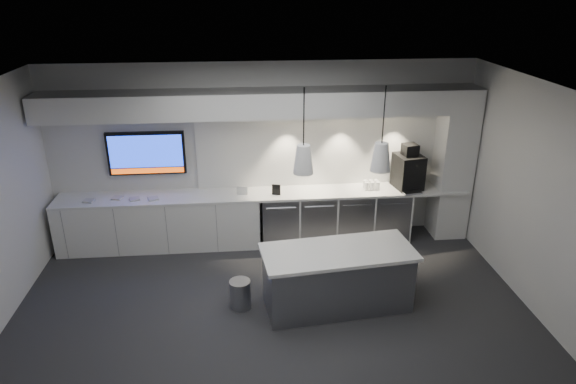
{
  "coord_description": "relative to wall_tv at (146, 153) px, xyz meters",
  "views": [
    {
      "loc": [
        -0.35,
        -5.68,
        4.18
      ],
      "look_at": [
        0.29,
        1.1,
        1.35
      ],
      "focal_mm": 32.0,
      "sensor_mm": 36.0,
      "label": 1
    }
  ],
  "objects": [
    {
      "name": "soffit",
      "position": [
        1.9,
        -0.25,
        0.84
      ],
      "size": [
        6.9,
        0.6,
        0.4
      ],
      "primitive_type": "cube",
      "color": "white",
      "rests_on": "wall_back"
    },
    {
      "name": "wall_front",
      "position": [
        1.9,
        -4.95,
        -0.06
      ],
      "size": [
        7.0,
        0.0,
        7.0
      ],
      "primitive_type": "plane",
      "rotation": [
        -1.57,
        0.0,
        0.0
      ],
      "color": "silver",
      "rests_on": "floor"
    },
    {
      "name": "cup_cluster",
      "position": [
        3.71,
        -0.27,
        -0.59
      ],
      "size": [
        0.26,
        0.17,
        0.14
      ],
      "primitive_type": null,
      "color": "white",
      "rests_on": "back_counter"
    },
    {
      "name": "backsplash",
      "position": [
        3.1,
        0.03,
        -0.01
      ],
      "size": [
        4.6,
        0.03,
        1.3
      ],
      "primitive_type": "cube",
      "color": "white",
      "rests_on": "wall_back"
    },
    {
      "name": "tray_c",
      "position": [
        -0.2,
        -0.36,
        -0.65
      ],
      "size": [
        0.2,
        0.2,
        0.02
      ],
      "primitive_type": "cube",
      "rotation": [
        0.0,
        0.0,
        0.28
      ],
      "color": "#ACACAC",
      "rests_on": "back_counter"
    },
    {
      "name": "pendant_right",
      "position": [
        3.26,
        -2.25,
        0.59
      ],
      "size": [
        0.25,
        0.25,
        1.06
      ],
      "color": "white",
      "rests_on": "ceiling"
    },
    {
      "name": "sign_black",
      "position": [
        2.09,
        -0.37,
        -0.57
      ],
      "size": [
        0.14,
        0.06,
        0.18
      ],
      "primitive_type": "cube",
      "rotation": [
        0.0,
        0.0,
        -0.27
      ],
      "color": "black",
      "rests_on": "back_counter"
    },
    {
      "name": "floor",
      "position": [
        1.9,
        -2.45,
        -1.56
      ],
      "size": [
        7.0,
        7.0,
        0.0
      ],
      "primitive_type": "plane",
      "color": "#2A2A2C",
      "rests_on": "ground"
    },
    {
      "name": "fridge_unit_b",
      "position": [
        2.78,
        -0.27,
        -1.13
      ],
      "size": [
        0.6,
        0.61,
        0.85
      ],
      "primitive_type": "cube",
      "color": "gray",
      "rests_on": "floor"
    },
    {
      "name": "wall_tv",
      "position": [
        0.0,
        0.0,
        0.0
      ],
      "size": [
        1.25,
        0.07,
        0.72
      ],
      "color": "black",
      "rests_on": "wall_back"
    },
    {
      "name": "pendant_left",
      "position": [
        2.29,
        -2.25,
        0.59
      ],
      "size": [
        0.25,
        0.25,
        1.06
      ],
      "color": "white",
      "rests_on": "ceiling"
    },
    {
      "name": "sign_white",
      "position": [
        1.53,
        -0.31,
        -0.59
      ],
      "size": [
        0.18,
        0.05,
        0.14
      ],
      "primitive_type": "cube",
      "rotation": [
        0.0,
        0.0,
        -0.2
      ],
      "color": "white",
      "rests_on": "back_counter"
    },
    {
      "name": "fridge_unit_a",
      "position": [
        2.15,
        -0.27,
        -1.13
      ],
      "size": [
        0.6,
        0.61,
        0.85
      ],
      "primitive_type": "cube",
      "color": "gray",
      "rests_on": "floor"
    },
    {
      "name": "left_base_cabinets",
      "position": [
        0.15,
        -0.27,
        -1.13
      ],
      "size": [
        3.3,
        0.63,
        0.86
      ],
      "primitive_type": "cube",
      "color": "white",
      "rests_on": "floor"
    },
    {
      "name": "column",
      "position": [
        5.1,
        -0.25,
        -0.26
      ],
      "size": [
        0.55,
        0.55,
        2.6
      ],
      "primitive_type": "cube",
      "color": "white",
      "rests_on": "floor"
    },
    {
      "name": "coffee_machine",
      "position": [
        4.33,
        -0.25,
        -0.35
      ],
      "size": [
        0.49,
        0.65,
        0.76
      ],
      "rotation": [
        0.0,
        0.0,
        0.16
      ],
      "color": "black",
      "rests_on": "back_counter"
    },
    {
      "name": "fridge_unit_c",
      "position": [
        3.41,
        -0.27,
        -1.13
      ],
      "size": [
        0.6,
        0.61,
        0.85
      ],
      "primitive_type": "cube",
      "color": "gray",
      "rests_on": "floor"
    },
    {
      "name": "wall_right",
      "position": [
        5.4,
        -2.45,
        -0.06
      ],
      "size": [
        0.0,
        7.0,
        7.0
      ],
      "primitive_type": "plane",
      "rotation": [
        1.57,
        0.0,
        -1.57
      ],
      "color": "silver",
      "rests_on": "floor"
    },
    {
      "name": "wall_back",
      "position": [
        1.9,
        0.05,
        -0.06
      ],
      "size": [
        7.0,
        0.0,
        7.0
      ],
      "primitive_type": "plane",
      "rotation": [
        1.57,
        0.0,
        0.0
      ],
      "color": "silver",
      "rests_on": "floor"
    },
    {
      "name": "tray_b",
      "position": [
        -0.48,
        -0.29,
        -0.65
      ],
      "size": [
        0.19,
        0.19,
        0.02
      ],
      "primitive_type": "cube",
      "rotation": [
        0.0,
        0.0,
        -0.24
      ],
      "color": "#ACACAC",
      "rests_on": "back_counter"
    },
    {
      "name": "bin",
      "position": [
        1.46,
        -2.16,
        -1.36
      ],
      "size": [
        0.31,
        0.31,
        0.41
      ],
      "primitive_type": "cylinder",
      "rotation": [
        0.0,
        0.0,
        -0.08
      ],
      "color": "gray",
      "rests_on": "floor"
    },
    {
      "name": "island",
      "position": [
        2.78,
        -2.25,
        -1.13
      ],
      "size": [
        2.11,
        1.09,
        0.86
      ],
      "rotation": [
        0.0,
        0.0,
        0.11
      ],
      "color": "gray",
      "rests_on": "floor"
    },
    {
      "name": "fridge_unit_d",
      "position": [
        4.04,
        -0.27,
        -1.13
      ],
      "size": [
        0.6,
        0.61,
        0.85
      ],
      "primitive_type": "cube",
      "color": "gray",
      "rests_on": "floor"
    },
    {
      "name": "tray_a",
      "position": [
        -0.91,
        -0.37,
        -0.65
      ],
      "size": [
        0.19,
        0.19,
        0.02
      ],
      "primitive_type": "cube",
      "rotation": [
        0.0,
        0.0,
        -0.19
      ],
      "color": "#ACACAC",
      "rests_on": "back_counter"
    },
    {
      "name": "back_counter",
      "position": [
        1.9,
        -0.27,
        -0.68
      ],
      "size": [
        6.8,
        0.65,
        0.04
      ],
      "primitive_type": "cube",
      "color": "white",
      "rests_on": "left_base_cabinets"
    },
    {
      "name": "ceiling",
      "position": [
        1.9,
        -2.45,
        1.44
      ],
      "size": [
        7.0,
        7.0,
        0.0
      ],
      "primitive_type": "plane",
      "rotation": [
        3.14,
        0.0,
        0.0
      ],
      "color": "black",
      "rests_on": "wall_back"
    },
    {
      "name": "tray_d",
      "position": [
        0.1,
        -0.37,
        -0.65
      ],
      "size": [
        0.2,
        0.2,
        0.02
      ],
      "primitive_type": "cube",
      "rotation": [
        0.0,
        0.0,
        0.31
      ],
      "color": "#ACACAC",
      "rests_on": "back_counter"
    }
  ]
}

